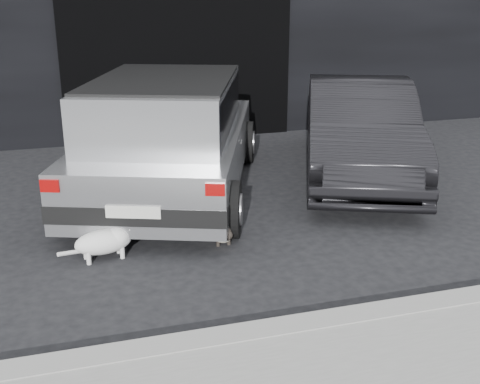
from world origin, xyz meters
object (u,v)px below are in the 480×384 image
object	(u,v)px
silver_hatchback	(168,131)
cat_siamese	(221,232)
second_car	(359,130)
cat_white	(107,240)

from	to	relation	value
silver_hatchback	cat_siamese	size ratio (longest dim) A/B	6.43
second_car	cat_siamese	xyz separation A→B (m)	(-2.50, -1.74, -0.57)
silver_hatchback	cat_siamese	distance (m)	1.90
cat_white	second_car	bearing A→B (deg)	107.50
silver_hatchback	second_car	bearing A→B (deg)	20.50
silver_hatchback	cat_siamese	bearing A→B (deg)	-61.90
silver_hatchback	second_car	size ratio (longest dim) A/B	1.11
second_car	cat_white	world-z (taller)	second_car
cat_siamese	second_car	bearing A→B (deg)	-148.20
second_car	cat_white	bearing A→B (deg)	-131.68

